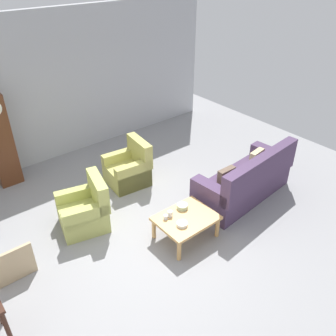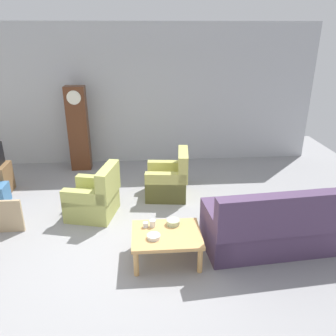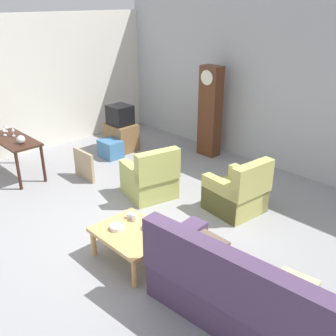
# 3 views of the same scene
# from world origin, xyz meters

# --- Properties ---
(ground_plane) EXTENTS (10.40, 10.40, 0.00)m
(ground_plane) POSITION_xyz_m (0.00, 0.00, 0.00)
(ground_plane) COLOR gray
(garage_door_wall) EXTENTS (8.40, 0.16, 3.20)m
(garage_door_wall) POSITION_xyz_m (0.00, 3.60, 1.60)
(garage_door_wall) COLOR #ADAFB5
(garage_door_wall) RESTS_ON ground_plane
(couch_floral) EXTENTS (2.17, 1.05, 1.04)m
(couch_floral) POSITION_xyz_m (2.05, -0.30, 0.35)
(couch_floral) COLOR #4C3856
(couch_floral) RESTS_ON ground_plane
(armchair_olive_near) EXTENTS (0.95, 0.93, 0.92)m
(armchair_olive_near) POSITION_xyz_m (-0.74, 0.90, 0.31)
(armchair_olive_near) COLOR tan
(armchair_olive_near) RESTS_ON ground_plane
(armchair_olive_far) EXTENTS (0.87, 0.84, 0.92)m
(armchair_olive_far) POSITION_xyz_m (0.60, 1.55, 0.31)
(armchair_olive_far) COLOR tan
(armchair_olive_far) RESTS_ON ground_plane
(coffee_table_wood) EXTENTS (0.96, 0.76, 0.42)m
(coffee_table_wood) POSITION_xyz_m (0.41, -0.42, 0.36)
(coffee_table_wood) COLOR tan
(coffee_table_wood) RESTS_ON ground_plane
(grandfather_clock) EXTENTS (0.44, 0.30, 1.91)m
(grandfather_clock) POSITION_xyz_m (-1.32, 3.11, 0.96)
(grandfather_clock) COLOR #562D19
(grandfather_clock) RESTS_ON ground_plane
(framed_picture_leaning) EXTENTS (0.60, 0.05, 0.56)m
(framed_picture_leaning) POSITION_xyz_m (-2.13, 0.47, 0.28)
(framed_picture_leaning) COLOR tan
(framed_picture_leaning) RESTS_ON ground_plane
(cup_white_porcelain) EXTENTS (0.09, 0.09, 0.10)m
(cup_white_porcelain) POSITION_xyz_m (0.22, -0.23, 0.47)
(cup_white_porcelain) COLOR white
(cup_white_porcelain) RESTS_ON coffee_table_wood
(cup_blue_rimmed) EXTENTS (0.07, 0.07, 0.07)m
(cup_blue_rimmed) POSITION_xyz_m (0.12, -0.24, 0.46)
(cup_blue_rimmed) COLOR silver
(cup_blue_rimmed) RESTS_ON coffee_table_wood
(bowl_white_stacked) EXTENTS (0.18, 0.18, 0.05)m
(bowl_white_stacked) POSITION_xyz_m (0.23, -0.53, 0.45)
(bowl_white_stacked) COLOR white
(bowl_white_stacked) RESTS_ON coffee_table_wood
(bowl_shallow_green) EXTENTS (0.19, 0.19, 0.07)m
(bowl_shallow_green) POSITION_xyz_m (0.52, -0.20, 0.46)
(bowl_shallow_green) COLOR #B2C69E
(bowl_shallow_green) RESTS_ON coffee_table_wood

